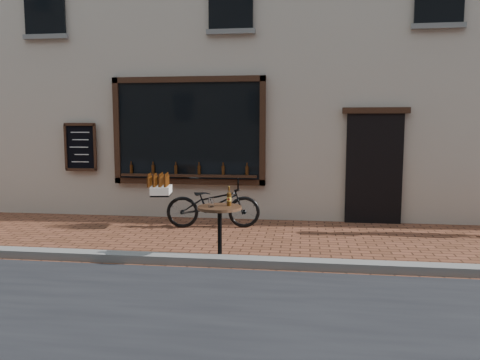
# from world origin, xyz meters

# --- Properties ---
(ground) EXTENTS (90.00, 90.00, 0.00)m
(ground) POSITION_xyz_m (0.00, 0.00, 0.00)
(ground) COLOR brown
(ground) RESTS_ON ground
(kerb) EXTENTS (90.00, 0.25, 0.12)m
(kerb) POSITION_xyz_m (0.00, 0.20, 0.06)
(kerb) COLOR slate
(kerb) RESTS_ON ground
(shop_building) EXTENTS (28.00, 6.20, 10.00)m
(shop_building) POSITION_xyz_m (0.00, 6.50, 5.00)
(shop_building) COLOR #BFAD96
(shop_building) RESTS_ON ground
(cargo_bicycle) EXTENTS (2.17, 0.90, 1.01)m
(cargo_bicycle) POSITION_xyz_m (-1.25, 2.59, 0.48)
(cargo_bicycle) COLOR black
(cargo_bicycle) RESTS_ON ground
(bistro_table) EXTENTS (0.64, 0.64, 1.09)m
(bistro_table) POSITION_xyz_m (-0.68, 0.35, 0.58)
(bistro_table) COLOR black
(bistro_table) RESTS_ON ground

